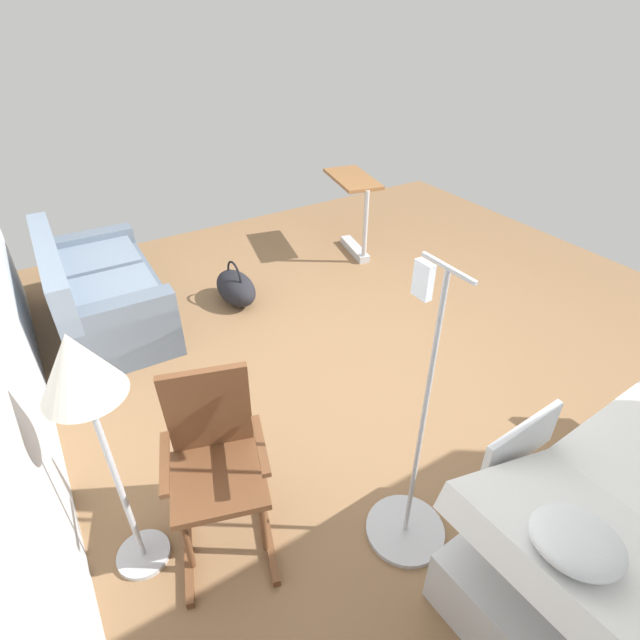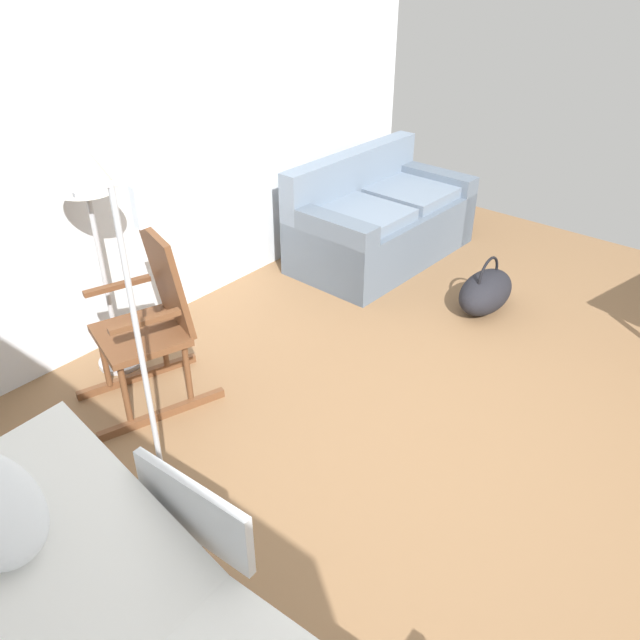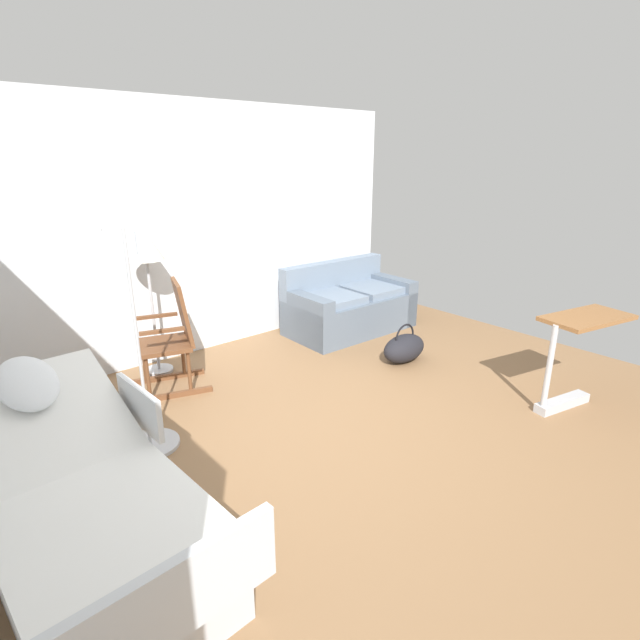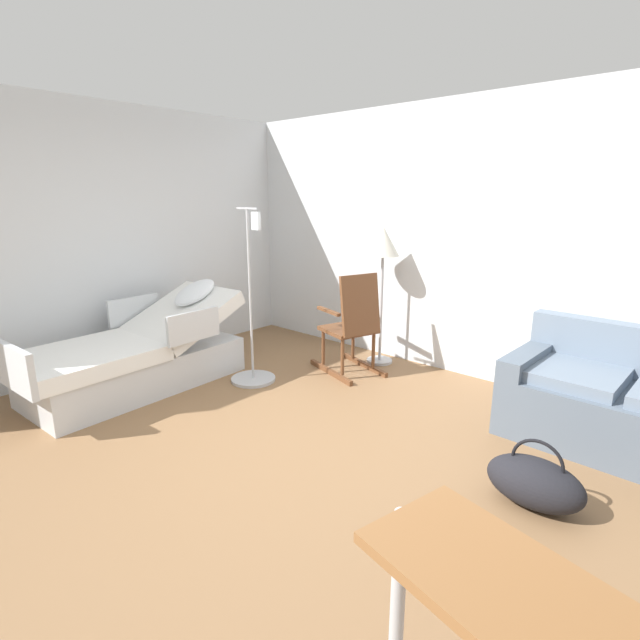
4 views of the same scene
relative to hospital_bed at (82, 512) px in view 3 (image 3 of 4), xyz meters
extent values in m
plane|color=olive|center=(1.95, 0.06, -0.30)|extent=(6.71, 6.71, 0.00)
cube|color=silver|center=(1.95, 2.45, 1.05)|extent=(5.57, 0.10, 2.70)
cube|color=silver|center=(0.00, 0.00, -0.12)|extent=(0.98, 1.98, 0.35)
cube|color=white|center=(0.03, -0.47, 0.12)|extent=(0.97, 1.20, 0.14)
cube|color=white|center=(-0.03, 0.54, 0.31)|extent=(0.96, 0.97, 0.50)
ellipsoid|color=white|center=(-0.04, 0.72, 0.52)|extent=(0.37, 0.51, 0.32)
cube|color=silver|center=(0.49, 0.34, 0.33)|extent=(0.07, 0.56, 0.28)
cube|color=silver|center=(0.06, -1.06, 0.23)|extent=(0.95, 0.10, 0.36)
cylinder|color=black|center=(0.32, 0.82, -0.25)|extent=(0.10, 0.10, 0.10)
cylinder|color=black|center=(0.40, -0.77, -0.25)|extent=(0.10, 0.10, 0.10)
cube|color=slate|center=(3.72, 1.76, -0.07)|extent=(1.62, 0.88, 0.45)
cube|color=slate|center=(3.35, 1.73, 0.19)|extent=(0.69, 0.66, 0.10)
cube|color=slate|center=(4.08, 1.71, 0.19)|extent=(0.69, 0.66, 0.10)
cube|color=slate|center=(3.72, 2.10, 0.35)|extent=(1.60, 0.19, 0.40)
cube|color=slate|center=(3.01, 1.77, 0.00)|extent=(0.20, 0.85, 0.60)
cube|color=slate|center=(4.43, 1.74, 0.00)|extent=(0.20, 0.85, 0.60)
cube|color=brown|center=(1.29, 1.90, -0.27)|extent=(0.74, 0.26, 0.05)
cube|color=brown|center=(1.16, 1.49, -0.27)|extent=(0.74, 0.26, 0.05)
cylinder|color=brown|center=(0.99, 1.57, -0.05)|extent=(0.04, 0.04, 0.40)
cylinder|color=brown|center=(1.11, 1.93, -0.05)|extent=(0.04, 0.04, 0.40)
cylinder|color=brown|center=(1.34, 1.46, -0.05)|extent=(0.04, 0.04, 0.40)
cylinder|color=brown|center=(1.46, 1.82, -0.05)|extent=(0.04, 0.04, 0.40)
cube|color=brown|center=(1.22, 1.70, 0.15)|extent=(0.58, 0.59, 0.04)
cube|color=brown|center=(1.42, 1.64, 0.45)|extent=(0.24, 0.45, 0.60)
cube|color=brown|center=(1.14, 1.48, 0.37)|extent=(0.38, 0.16, 0.03)
cube|color=brown|center=(1.27, 1.92, 0.37)|extent=(0.38, 0.16, 0.03)
cylinder|color=#B2B5BA|center=(1.32, 2.14, -0.28)|extent=(0.28, 0.28, 0.03)
cylinder|color=#B2B5BA|center=(1.32, 2.14, 0.31)|extent=(0.03, 0.03, 1.15)
cone|color=beige|center=(1.32, 2.14, 1.03)|extent=(0.34, 0.34, 0.30)
cube|color=#B2B5BA|center=(3.75, -0.94, -0.26)|extent=(0.61, 0.25, 0.08)
cylinder|color=black|center=(3.50, -0.89, -0.27)|extent=(0.07, 0.07, 0.06)
cylinder|color=black|center=(4.00, -1.00, -0.27)|extent=(0.07, 0.07, 0.06)
cylinder|color=#B2B5BA|center=(3.50, -0.89, 0.15)|extent=(0.05, 0.05, 0.74)
cube|color=brown|center=(3.89, -0.97, 0.52)|extent=(0.87, 0.56, 0.04)
ellipsoid|color=black|center=(3.47, 0.65, -0.15)|extent=(0.57, 0.33, 0.30)
torus|color=black|center=(3.47, 0.65, -0.02)|extent=(0.30, 0.03, 0.30)
cylinder|color=#B2B5BA|center=(0.70, 0.84, -0.28)|extent=(0.44, 0.44, 0.03)
cylinder|color=#B2B5BA|center=(0.70, 0.84, 0.56)|extent=(0.02, 0.02, 1.65)
cube|color=#B2B5BA|center=(0.70, 0.84, 1.38)|extent=(0.28, 0.02, 0.02)
cube|color=white|center=(0.82, 0.84, 1.27)|extent=(0.09, 0.04, 0.16)
camera|label=1|loc=(-0.44, 2.10, 2.25)|focal=27.60mm
camera|label=2|loc=(-0.44, -1.04, 2.12)|focal=35.69mm
camera|label=3|loc=(-0.44, -2.51, 1.84)|focal=27.46mm
camera|label=4|loc=(4.18, -2.04, 1.49)|focal=26.82mm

